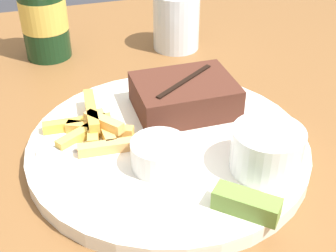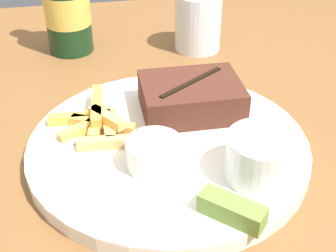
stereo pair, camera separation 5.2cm
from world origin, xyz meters
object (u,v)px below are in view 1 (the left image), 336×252
(pickle_spear, at_px, (246,204))
(drinking_glass, at_px, (176,21))
(dinner_plate, at_px, (168,147))
(steak_portion, at_px, (184,96))
(beer_bottle, at_px, (43,12))
(dipping_sauce_cup, at_px, (159,153))
(fork_utensil, at_px, (93,146))
(coleslaw_cup, at_px, (267,147))

(pickle_spear, xyz_separation_m, drinking_glass, (0.06, 0.40, 0.02))
(dinner_plate, relative_size, steak_portion, 2.64)
(beer_bottle, distance_m, drinking_glass, 0.21)
(dipping_sauce_cup, bearing_deg, pickle_spear, -57.02)
(pickle_spear, bearing_deg, fork_utensil, 130.35)
(dinner_plate, bearing_deg, coleslaw_cup, -42.86)
(fork_utensil, bearing_deg, dinner_plate, 0.00)
(pickle_spear, bearing_deg, coleslaw_cup, 48.93)
(coleslaw_cup, xyz_separation_m, fork_utensil, (-0.16, 0.09, -0.02))
(beer_bottle, bearing_deg, drinking_glass, -8.11)
(coleslaw_cup, distance_m, beer_bottle, 0.42)
(dipping_sauce_cup, relative_size, drinking_glass, 0.66)
(steak_portion, height_order, dipping_sauce_cup, steak_portion)
(steak_portion, height_order, beer_bottle, beer_bottle)
(dinner_plate, bearing_deg, dipping_sauce_cup, -118.46)
(dipping_sauce_cup, relative_size, fork_utensil, 0.44)
(steak_portion, height_order, coleslaw_cup, coleslaw_cup)
(steak_portion, distance_m, coleslaw_cup, 0.14)
(steak_portion, height_order, fork_utensil, steak_portion)
(dinner_plate, height_order, coleslaw_cup, coleslaw_cup)
(pickle_spear, xyz_separation_m, fork_utensil, (-0.12, 0.14, -0.01))
(steak_portion, distance_m, pickle_spear, 0.19)
(beer_bottle, xyz_separation_m, drinking_glass, (0.20, -0.03, -0.03))
(fork_utensil, xyz_separation_m, beer_bottle, (-0.02, 0.29, 0.05))
(fork_utensil, xyz_separation_m, drinking_glass, (0.18, 0.26, 0.03))
(steak_portion, relative_size, fork_utensil, 0.89)
(drinking_glass, bearing_deg, dipping_sauce_cup, -110.94)
(fork_utensil, bearing_deg, steak_portion, 28.83)
(beer_bottle, bearing_deg, dipping_sauce_cup, -76.14)
(steak_portion, bearing_deg, drinking_glass, 74.63)
(steak_portion, bearing_deg, fork_utensil, -159.25)
(dinner_plate, distance_m, fork_utensil, 0.08)
(drinking_glass, bearing_deg, fork_utensil, -124.81)
(dipping_sauce_cup, distance_m, beer_bottle, 0.35)
(dipping_sauce_cup, bearing_deg, fork_utensil, 140.05)
(fork_utensil, height_order, drinking_glass, drinking_glass)
(fork_utensil, bearing_deg, coleslaw_cup, -19.91)
(coleslaw_cup, height_order, fork_utensil, coleslaw_cup)
(steak_portion, distance_m, drinking_glass, 0.22)
(dinner_plate, height_order, pickle_spear, pickle_spear)
(fork_utensil, bearing_deg, beer_bottle, 102.52)
(dinner_plate, distance_m, dipping_sauce_cup, 0.05)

